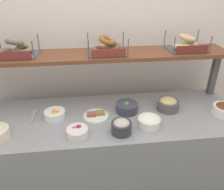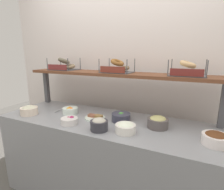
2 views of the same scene
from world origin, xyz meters
name	(u,v)px [view 2 (image 2 of 2)]	position (x,y,z in m)	size (l,w,h in m)	color
back_wall	(126,77)	(0.00, 0.55, 1.20)	(3.28, 0.06, 2.40)	silver
deli_counter	(105,160)	(0.00, 0.00, 0.42)	(2.08, 0.70, 0.85)	gray
shelf_riser_left	(47,87)	(-0.98, 0.27, 1.05)	(0.05, 0.05, 0.40)	#4C4C51
shelf_riser_right	(223,105)	(0.98, 0.27, 1.05)	(0.05, 0.05, 0.40)	#4C4C51
upper_shelf	(116,74)	(0.00, 0.27, 1.26)	(2.04, 0.32, 0.03)	brown
bowl_chocolate_spread	(216,138)	(0.92, -0.08, 0.90)	(0.18, 0.18, 0.09)	white
bowl_beet_salad	(70,121)	(-0.24, -0.21, 0.88)	(0.15, 0.15, 0.07)	white
bowl_cream_cheese	(125,128)	(0.28, -0.17, 0.89)	(0.17, 0.17, 0.09)	white
bowl_veggie_mix	(121,117)	(0.15, 0.05, 0.89)	(0.18, 0.18, 0.09)	#3B3C4E
bowl_hummus	(158,122)	(0.49, 0.04, 0.90)	(0.18, 0.18, 0.10)	#584F4E
bowl_potato_salad	(29,110)	(-0.79, -0.18, 0.90)	(0.17, 0.17, 0.09)	beige
bowl_fruit_salad	(70,110)	(-0.42, 0.02, 0.88)	(0.16, 0.16, 0.07)	white
bowl_tuna_salad	(99,124)	(0.07, -0.22, 0.90)	(0.15, 0.15, 0.11)	#34333B
serving_plate_white	(95,117)	(-0.10, 0.00, 0.86)	(0.20, 0.20, 0.04)	white
serving_spoon_near_plate	(62,109)	(-0.59, 0.09, 0.86)	(0.04, 0.18, 0.01)	#B7B7BC
bagel_basket_poppy	(64,66)	(-0.69, 0.28, 1.33)	(0.31, 0.24, 0.15)	#4C4C51
bagel_basket_cinnamon_raisin	(117,68)	(0.02, 0.26, 1.33)	(0.31, 0.25, 0.14)	#4C4C51
bagel_basket_plain	(187,70)	(0.68, 0.27, 1.33)	(0.30, 0.26, 0.14)	#4C4C51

